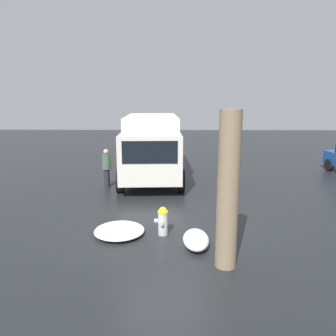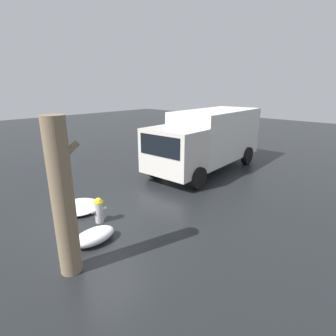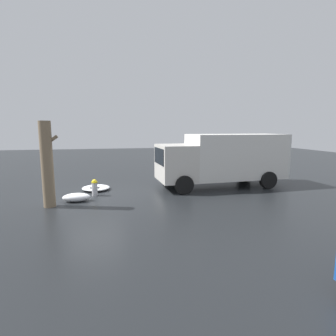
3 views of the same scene
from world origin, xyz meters
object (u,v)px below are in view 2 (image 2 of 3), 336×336
(pedestrian, at_px, (155,152))
(delivery_truck, at_px, (208,138))
(tree_trunk, at_px, (63,199))
(fire_hydrant, at_px, (99,210))

(pedestrian, bearing_deg, delivery_truck, -18.47)
(tree_trunk, bearing_deg, pedestrian, 31.01)
(fire_hydrant, relative_size, tree_trunk, 0.23)
(fire_hydrant, bearing_deg, tree_trunk, 138.55)
(tree_trunk, height_order, delivery_truck, tree_trunk)
(fire_hydrant, height_order, pedestrian, pedestrian)
(tree_trunk, xyz_separation_m, pedestrian, (6.48, 3.90, -0.85))
(delivery_truck, distance_m, pedestrian, 2.68)
(tree_trunk, xyz_separation_m, delivery_truck, (8.41, 2.16, -0.17))
(delivery_truck, relative_size, pedestrian, 4.38)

